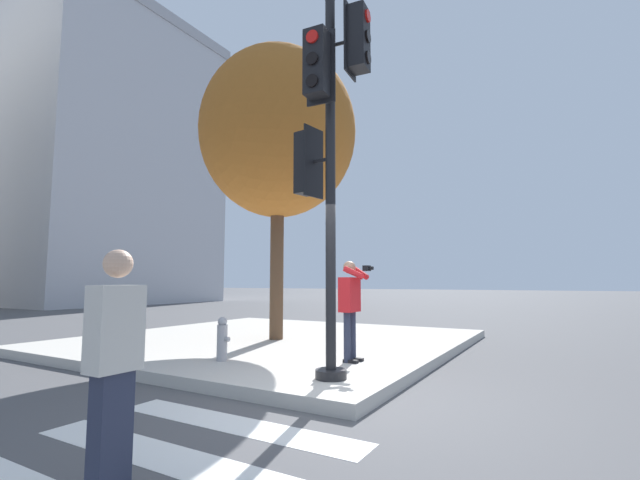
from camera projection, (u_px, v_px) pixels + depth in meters
ground_plane at (336, 403)px, 5.12m from camera, size 160.00×160.00×0.00m
sidewalk_corner at (273, 341)px, 9.88m from camera, size 8.00×8.00×0.17m
traffic_signal_pole at (328, 129)px, 5.90m from camera, size 0.84×1.18×5.42m
person_photographer at (350, 301)px, 6.94m from camera, size 0.50×0.53×1.61m
pedestrian_distant at (114, 363)px, 2.93m from camera, size 0.34×0.20×1.67m
street_tree at (278, 133)px, 10.00m from camera, size 3.62×3.62×6.75m
fire_hydrant at (222, 339)px, 6.95m from camera, size 0.17×0.23×0.70m
building_right at (112, 161)px, 30.88m from camera, size 13.35×10.12×20.29m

